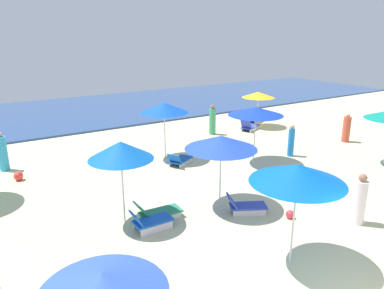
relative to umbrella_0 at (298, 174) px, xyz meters
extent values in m
cube|color=#2C4A80|center=(-0.15, 21.43, -2.38)|extent=(60.00, 12.23, 0.12)
cylinder|color=silver|center=(0.00, 0.00, -1.33)|extent=(0.05, 0.05, 2.21)
cone|color=blue|center=(0.00, 0.00, 0.00)|extent=(2.33, 2.33, 0.46)
cylinder|color=silver|center=(1.21, 8.97, -1.35)|extent=(0.05, 0.05, 2.16)
cone|color=blue|center=(1.21, 8.97, -0.04)|extent=(2.20, 2.20, 0.47)
cube|color=silver|center=(-0.21, 9.01, -2.34)|extent=(1.11, 0.22, 0.20)
cube|color=silver|center=(-0.12, 9.57, -2.34)|extent=(1.11, 0.22, 0.20)
cube|color=silver|center=(-0.16, 9.29, -2.21)|extent=(1.34, 0.85, 0.06)
cube|color=silver|center=(-0.73, 9.38, -2.00)|extent=(0.35, 0.67, 0.43)
cube|color=silver|center=(1.50, 7.60, -2.34)|extent=(0.96, 0.56, 0.19)
cube|color=silver|center=(1.24, 8.06, -2.34)|extent=(0.96, 0.56, 0.19)
cube|color=#1554AE|center=(1.37, 7.83, -2.22)|extent=(1.34, 1.12, 0.06)
cube|color=#1554AE|center=(0.90, 7.56, -2.01)|extent=(0.52, 0.64, 0.44)
cone|color=blue|center=(-5.14, -0.79, -0.46)|extent=(2.08, 2.08, 0.35)
cylinder|color=silver|center=(4.28, 6.27, -1.34)|extent=(0.05, 0.05, 2.19)
cone|color=blue|center=(4.28, 6.27, -0.07)|extent=(2.42, 2.42, 0.36)
cylinder|color=silver|center=(0.41, 3.60, -1.42)|extent=(0.05, 0.05, 2.02)
cone|color=blue|center=(0.41, 3.60, -0.19)|extent=(2.39, 2.39, 0.44)
cube|color=silver|center=(0.75, 2.44, -2.33)|extent=(0.96, 0.53, 0.21)
cube|color=silver|center=(0.97, 2.87, -2.33)|extent=(0.96, 0.53, 0.21)
cube|color=#3546A9|center=(0.86, 2.65, -2.20)|extent=(1.31, 1.05, 0.06)
cube|color=#3546A9|center=(0.38, 2.90, -2.00)|extent=(0.54, 0.63, 0.42)
cylinder|color=silver|center=(-2.78, 4.27, -1.40)|extent=(0.05, 0.05, 2.07)
cone|color=blue|center=(-2.78, 4.27, -0.09)|extent=(1.95, 1.95, 0.54)
cube|color=silver|center=(-1.75, 3.59, -2.34)|extent=(1.20, 0.10, 0.19)
cube|color=silver|center=(-1.72, 4.09, -2.34)|extent=(1.20, 0.10, 0.19)
cube|color=#2A8259|center=(-1.73, 3.84, -2.21)|extent=(1.36, 0.67, 0.06)
cube|color=#2A8259|center=(-2.35, 3.87, -1.99)|extent=(0.44, 0.59, 0.48)
cube|color=silver|center=(-2.24, 3.13, -2.31)|extent=(1.04, 0.04, 0.25)
cube|color=silver|center=(-2.23, 3.62, -2.31)|extent=(1.04, 0.04, 0.25)
cube|color=blue|center=(-2.23, 3.37, -2.15)|extent=(1.16, 0.59, 0.06)
cube|color=blue|center=(-2.76, 3.38, -1.95)|extent=(0.27, 0.56, 0.43)
cylinder|color=silver|center=(8.94, 11.22, -1.53)|extent=(0.05, 0.05, 1.82)
cone|color=gold|center=(8.94, 11.22, -0.44)|extent=(1.99, 1.99, 0.35)
cube|color=silver|center=(9.80, 11.87, -2.34)|extent=(1.10, 0.54, 0.20)
cube|color=silver|center=(9.56, 12.39, -2.34)|extent=(1.10, 0.54, 0.20)
cube|color=#2A6F73|center=(9.68, 12.13, -2.21)|extent=(1.49, 1.17, 0.06)
cube|color=#2A6F73|center=(9.13, 11.87, -2.01)|extent=(0.58, 0.73, 0.42)
cube|color=silver|center=(8.10, 10.50, -2.34)|extent=(1.11, 0.52, 0.18)
cube|color=silver|center=(7.88, 11.00, -2.34)|extent=(1.11, 0.52, 0.18)
cube|color=#2E40B3|center=(7.99, 10.75, -2.22)|extent=(1.48, 1.13, 0.06)
cube|color=#2E40B3|center=(7.43, 10.50, -1.96)|extent=(0.52, 0.69, 0.55)
cylinder|color=#3FA164|center=(5.51, 11.20, -1.69)|extent=(0.41, 0.41, 1.49)
sphere|color=#89603F|center=(5.51, 11.20, -0.84)|extent=(0.25, 0.25, 0.25)
cylinder|color=#D24E38|center=(10.67, 6.12, -1.75)|extent=(0.55, 0.55, 1.37)
sphere|color=tan|center=(10.67, 6.12, -0.98)|extent=(0.20, 0.20, 0.20)
cylinder|color=white|center=(3.26, 0.32, -1.74)|extent=(0.54, 0.54, 1.39)
sphere|color=#9A664E|center=(3.26, 0.32, -0.93)|extent=(0.25, 0.25, 0.25)
cylinder|color=#329ED1|center=(-5.37, 11.21, -1.69)|extent=(0.41, 0.41, 1.49)
sphere|color=tan|center=(-5.37, 11.21, -0.85)|extent=(0.20, 0.20, 0.20)
cylinder|color=#2584D4|center=(6.38, 6.02, -1.77)|extent=(0.38, 0.38, 1.33)
sphere|color=tan|center=(6.38, 6.02, -1.01)|extent=(0.22, 0.22, 0.22)
sphere|color=#F1362C|center=(-5.05, 9.66, -2.25)|extent=(0.37, 0.37, 0.37)
sphere|color=#E03242|center=(1.73, 1.65, -2.30)|extent=(0.27, 0.27, 0.27)
camera|label=1|loc=(-6.55, -5.60, 3.25)|focal=34.60mm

